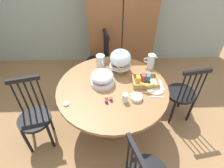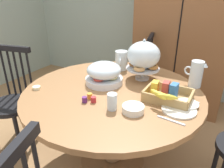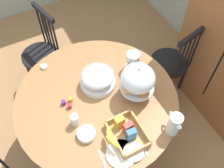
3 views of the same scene
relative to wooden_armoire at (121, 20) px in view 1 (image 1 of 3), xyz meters
The scene contains 22 objects.
ground_plane 1.81m from the wooden_armoire, 97.54° to the right, with size 10.00×10.00×0.00m, color #997047.
wooden_armoire is the anchor object (origin of this frame).
dining_table 1.49m from the wooden_armoire, 98.21° to the right, with size 1.36×1.36×0.74m.
windsor_chair_near_window 2.06m from the wooden_armoire, 125.65° to the right, with size 0.42×0.42×0.97m.
windsor_chair_facing_door 1.58m from the wooden_armoire, 59.00° to the right, with size 0.41×0.40×0.97m.
windsor_chair_far_side 0.80m from the wooden_armoire, 131.50° to the right, with size 0.41×0.42×0.97m.
pastry_stand_with_dome 1.10m from the wooden_armoire, 94.45° to the right, with size 0.28×0.28×0.34m.
fruit_platter_covered 1.38m from the wooden_armoire, 103.49° to the right, with size 0.30×0.30×0.18m.
orange_juice_pitcher 1.05m from the wooden_armoire, 109.43° to the right, with size 0.12×0.19×0.18m.
milk_pitcher 1.09m from the wooden_armoire, 72.22° to the right, with size 0.18×0.10×0.21m.
cereal_basket 1.39m from the wooden_armoire, 81.61° to the right, with size 0.32×0.30×0.12m.
china_plate_large 1.51m from the wooden_armoire, 77.85° to the right, with size 0.22×0.22×0.01m, color white.
china_plate_small 1.44m from the wooden_armoire, 75.86° to the right, with size 0.15×0.15×0.01m, color white.
cereal_bowl 1.63m from the wooden_armoire, 87.68° to the right, with size 0.14×0.14×0.04m, color white.
drinking_glass 1.66m from the wooden_armoire, 92.30° to the right, with size 0.06×0.06×0.11m, color silver.
butter_dish 1.84m from the wooden_armoire, 113.14° to the right, with size 0.06×0.06×0.02m, color beige.
jam_jar_strawberry 1.67m from the wooden_armoire, 97.70° to the right, with size 0.04×0.04×0.04m, color #B7282D.
jam_jar_apricot 1.64m from the wooden_armoire, 99.67° to the right, with size 0.04×0.04×0.04m, color orange.
jam_jar_grape 1.70m from the wooden_armoire, 99.33° to the right, with size 0.04×0.04×0.04m, color #5B2366.
table_knife 1.38m from the wooden_armoire, 76.07° to the right, with size 0.17×0.01×0.01m, color silver.
dinner_fork 1.35m from the wooden_armoire, 75.65° to the right, with size 0.17×0.01×0.01m, color silver.
soup_spoon 1.64m from the wooden_armoire, 79.33° to the right, with size 0.17×0.01×0.01m, color silver.
Camera 1 is at (-0.06, -1.59, 2.27)m, focal length 29.92 mm.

